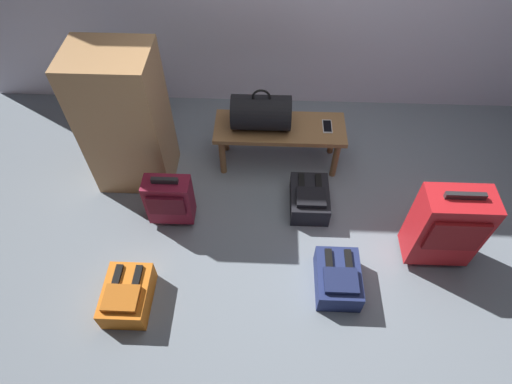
{
  "coord_description": "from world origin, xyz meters",
  "views": [
    {
      "loc": [
        -0.4,
        -1.62,
        2.53
      ],
      "look_at": [
        -0.47,
        0.22,
        0.25
      ],
      "focal_mm": 29.17,
      "sensor_mm": 36.0,
      "label": 1
    }
  ],
  "objects": [
    {
      "name": "side_cabinet",
      "position": [
        -1.41,
        0.59,
        0.55
      ],
      "size": [
        0.56,
        0.44,
        1.1
      ],
      "color": "#A87A4C",
      "rests_on": "ground"
    },
    {
      "name": "suitcase_upright_red",
      "position": [
        0.75,
        -0.09,
        0.35
      ],
      "size": [
        0.42,
        0.26,
        0.68
      ],
      "color": "red",
      "rests_on": "ground"
    },
    {
      "name": "backpack_navy",
      "position": [
        0.08,
        -0.35,
        0.09
      ],
      "size": [
        0.28,
        0.38,
        0.21
      ],
      "color": "navy",
      "rests_on": "ground"
    },
    {
      "name": "bench",
      "position": [
        -0.31,
        0.76,
        0.33
      ],
      "size": [
        1.0,
        0.36,
        0.39
      ],
      "color": "olive",
      "rests_on": "ground"
    },
    {
      "name": "ground_plane",
      "position": [
        0.0,
        0.0,
        0.0
      ],
      "size": [
        6.6,
        6.6,
        0.0
      ],
      "primitive_type": "plane",
      "color": "slate"
    },
    {
      "name": "suitcase_small_burgundy",
      "position": [
        -1.07,
        0.14,
        0.24
      ],
      "size": [
        0.32,
        0.18,
        0.46
      ],
      "color": "maroon",
      "rests_on": "ground"
    },
    {
      "name": "backpack_dark",
      "position": [
        -0.07,
        0.3,
        0.09
      ],
      "size": [
        0.28,
        0.38,
        0.21
      ],
      "color": "black",
      "rests_on": "ground"
    },
    {
      "name": "cell_phone",
      "position": [
        0.05,
        0.77,
        0.39
      ],
      "size": [
        0.07,
        0.14,
        0.01
      ],
      "color": "silver",
      "rests_on": "bench"
    },
    {
      "name": "duffel_bag_black",
      "position": [
        -0.45,
        0.76,
        0.52
      ],
      "size": [
        0.44,
        0.26,
        0.34
      ],
      "color": "black",
      "rests_on": "bench"
    },
    {
      "name": "backpack_orange",
      "position": [
        -1.25,
        -0.52,
        0.09
      ],
      "size": [
        0.28,
        0.38,
        0.21
      ],
      "color": "orange",
      "rests_on": "ground"
    }
  ]
}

